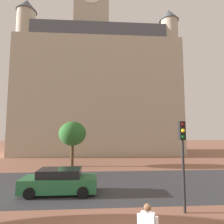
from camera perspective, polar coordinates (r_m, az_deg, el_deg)
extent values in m
plane|color=#93604C|center=(16.02, -0.72, -19.56)|extent=(120.00, 120.00, 0.00)
cube|color=#38383D|center=(14.38, -0.33, -21.16)|extent=(120.00, 8.39, 0.00)
cube|color=#B2A893|center=(33.40, -4.00, 3.80)|extent=(26.43, 10.78, 18.69)
cube|color=#4C515B|center=(36.65, -3.88, 20.28)|extent=(24.32, 9.91, 2.40)
cube|color=#B2A893|center=(35.06, -6.30, 14.17)|extent=(6.00, 6.00, 31.48)
cylinder|color=#B2A893|center=(32.29, -25.52, 8.50)|extent=(2.80, 2.80, 22.91)
cone|color=#4C515B|center=(37.25, -24.59, 27.44)|extent=(3.20, 3.20, 2.00)
cylinder|color=#B2A893|center=(32.12, 17.60, 7.67)|extent=(2.80, 2.80, 22.24)
cone|color=#4C515B|center=(36.82, 16.96, 26.37)|extent=(3.20, 3.20, 2.00)
cube|color=white|center=(6.30, 10.86, -30.62)|extent=(0.46, 0.37, 0.62)
cylinder|color=white|center=(6.37, 8.19, -30.86)|extent=(0.09, 0.09, 0.59)
cube|color=black|center=(6.38, 11.04, -30.08)|extent=(0.31, 0.24, 0.40)
sphere|color=brown|center=(6.12, 10.77, -26.80)|extent=(0.22, 0.22, 0.22)
cube|color=#287042|center=(12.65, -15.70, -20.37)|extent=(4.52, 1.75, 0.82)
cube|color=black|center=(12.50, -15.61, -17.49)|extent=(2.53, 1.54, 0.48)
cylinder|color=black|center=(13.37, -8.20, -20.89)|extent=(0.64, 0.22, 0.64)
cylinder|color=black|center=(11.69, -8.90, -23.12)|extent=(0.64, 0.22, 0.64)
cylinder|color=black|center=(13.90, -21.35, -19.97)|extent=(0.64, 0.22, 0.64)
cylinder|color=black|center=(12.29, -23.98, -21.84)|extent=(0.64, 0.22, 0.64)
cylinder|color=black|center=(9.98, 21.06, -17.72)|extent=(0.12, 0.12, 3.38)
cube|color=black|center=(9.75, 20.61, -5.34)|extent=(0.28, 0.24, 0.90)
sphere|color=#390606|center=(9.63, 20.86, -3.55)|extent=(0.18, 0.18, 0.18)
sphere|color=yellow|center=(9.63, 20.93, -5.33)|extent=(0.18, 0.18, 0.18)
sphere|color=#06330C|center=(9.63, 20.99, -7.11)|extent=(0.18, 0.18, 0.18)
cylinder|color=#4C3823|center=(21.19, -12.11, -12.81)|extent=(0.35, 0.35, 2.34)
ellipsoid|color=#2D6B2D|center=(21.02, -11.97, -6.46)|extent=(2.93, 2.93, 2.64)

